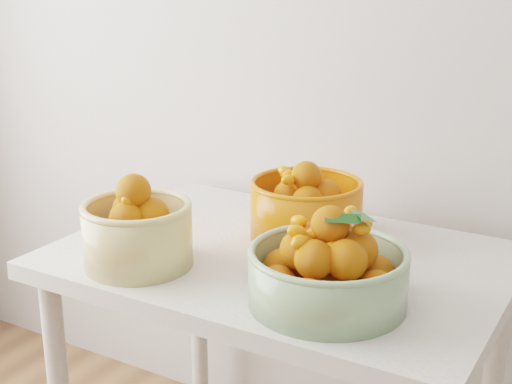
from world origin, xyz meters
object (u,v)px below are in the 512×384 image
(table, at_px, (281,292))
(bowl_cream, at_px, (137,231))
(bowl_orange, at_px, (306,208))
(bowl_green, at_px, (328,271))

(table, bearing_deg, bowl_cream, -138.47)
(bowl_cream, relative_size, bowl_orange, 0.86)
(table, xyz_separation_m, bowl_orange, (0.00, 0.11, 0.17))
(table, distance_m, bowl_orange, 0.21)
(table, relative_size, bowl_orange, 2.83)
(bowl_orange, bearing_deg, bowl_cream, -126.76)
(bowl_cream, distance_m, bowl_orange, 0.41)
(bowl_cream, xyz_separation_m, bowl_green, (0.44, 0.04, -0.01))
(table, height_order, bowl_cream, bowl_cream)
(bowl_green, bearing_deg, bowl_orange, 123.34)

